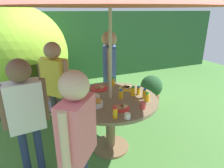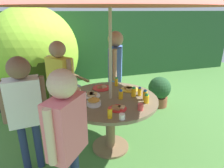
# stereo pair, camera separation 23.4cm
# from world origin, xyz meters

# --- Properties ---
(ground_plane) EXTENTS (10.00, 10.00, 0.02)m
(ground_plane) POSITION_xyz_m (0.00, 0.00, -0.01)
(ground_plane) COLOR #477A38
(hedge_backdrop) EXTENTS (9.00, 0.70, 1.67)m
(hedge_backdrop) POSITION_xyz_m (0.00, 3.11, 0.83)
(hedge_backdrop) COLOR #234C28
(hedge_backdrop) RESTS_ON ground_plane
(garden_table) EXTENTS (1.13, 1.13, 0.71)m
(garden_table) POSITION_xyz_m (0.00, 0.00, 0.56)
(garden_table) COLOR brown
(garden_table) RESTS_ON ground_plane
(wooden_chair) EXTENTS (0.63, 0.64, 0.94)m
(wooden_chair) POSITION_xyz_m (-0.44, 1.03, 0.52)
(wooden_chair) COLOR brown
(wooden_chair) RESTS_ON ground_plane
(dome_tent) EXTENTS (1.95, 1.95, 1.79)m
(dome_tent) POSITION_xyz_m (-0.93, 2.14, 0.89)
(dome_tent) COLOR #8CC633
(dome_tent) RESTS_ON ground_plane
(potted_plant) EXTENTS (0.41, 0.41, 0.56)m
(potted_plant) POSITION_xyz_m (1.22, 0.91, 0.30)
(potted_plant) COLOR brown
(potted_plant) RESTS_ON ground_plane
(child_in_blue_shirt) EXTENTS (0.32, 0.44, 1.40)m
(child_in_blue_shirt) POSITION_xyz_m (0.35, 0.85, 0.89)
(child_in_blue_shirt) COLOR navy
(child_in_blue_shirt) RESTS_ON ground_plane
(child_in_yellow_shirt) EXTENTS (0.36, 0.38, 1.32)m
(child_in_yellow_shirt) POSITION_xyz_m (-0.53, 0.66, 0.84)
(child_in_yellow_shirt) COLOR #3F3F47
(child_in_yellow_shirt) RESTS_ON ground_plane
(child_in_white_shirt) EXTENTS (0.44, 0.22, 1.29)m
(child_in_white_shirt) POSITION_xyz_m (-0.93, -0.08, 0.82)
(child_in_white_shirt) COLOR navy
(child_in_white_shirt) RESTS_ON ground_plane
(child_in_pink_shirt) EXTENTS (0.36, 0.38, 1.31)m
(child_in_pink_shirt) POSITION_xyz_m (-0.57, -0.69, 0.83)
(child_in_pink_shirt) COLOR navy
(child_in_pink_shirt) RESTS_ON ground_plane
(snack_bowl) EXTENTS (0.15, 0.15, 0.08)m
(snack_bowl) POSITION_xyz_m (-0.23, -0.13, 0.75)
(snack_bowl) COLOR white
(snack_bowl) RESTS_ON garden_table
(plate_near_right) EXTENTS (0.22, 0.22, 0.03)m
(plate_near_right) POSITION_xyz_m (0.32, 0.18, 0.72)
(plate_near_right) COLOR yellow
(plate_near_right) RESTS_ON garden_table
(plate_near_left) EXTENTS (0.23, 0.23, 0.03)m
(plate_near_left) POSITION_xyz_m (-0.02, 0.34, 0.72)
(plate_near_left) COLOR red
(plate_near_left) RESTS_ON garden_table
(plate_mid_left) EXTENTS (0.18, 0.18, 0.03)m
(plate_mid_left) POSITION_xyz_m (-0.01, -0.30, 0.72)
(plate_mid_left) COLOR red
(plate_mid_left) RESTS_ON garden_table
(plate_front_edge) EXTENTS (0.20, 0.20, 0.03)m
(plate_front_edge) POSITION_xyz_m (-0.20, 0.12, 0.72)
(plate_front_edge) COLOR white
(plate_front_edge) RESTS_ON garden_table
(juice_bottle_far_left) EXTENTS (0.06, 0.06, 0.11)m
(juice_bottle_far_left) POSITION_xyz_m (0.35, -0.25, 0.76)
(juice_bottle_far_left) COLOR yellow
(juice_bottle_far_left) RESTS_ON garden_table
(juice_bottle_far_right) EXTENTS (0.04, 0.04, 0.11)m
(juice_bottle_far_right) POSITION_xyz_m (0.36, -0.03, 0.76)
(juice_bottle_far_right) COLOR yellow
(juice_bottle_far_right) RESTS_ON garden_table
(juice_bottle_center_front) EXTENTS (0.05, 0.05, 0.11)m
(juice_bottle_center_front) POSITION_xyz_m (0.11, -0.05, 0.76)
(juice_bottle_center_front) COLOR yellow
(juice_bottle_center_front) RESTS_ON garden_table
(juice_bottle_center_back) EXTENTS (0.05, 0.05, 0.12)m
(juice_bottle_center_back) POSITION_xyz_m (-0.14, -0.45, 0.76)
(juice_bottle_center_back) COLOR yellow
(juice_bottle_center_back) RESTS_ON garden_table
(juice_bottle_mid_right) EXTENTS (0.05, 0.05, 0.12)m
(juice_bottle_mid_right) POSITION_xyz_m (0.20, 0.37, 0.76)
(juice_bottle_mid_right) COLOR yellow
(juice_bottle_mid_right) RESTS_ON garden_table
(juice_bottle_back_edge) EXTENTS (0.05, 0.05, 0.12)m
(juice_bottle_back_edge) POSITION_xyz_m (0.37, -0.17, 0.76)
(juice_bottle_back_edge) COLOR yellow
(juice_bottle_back_edge) RESTS_ON garden_table
(juice_bottle_spot_a) EXTENTS (0.06, 0.06, 0.12)m
(juice_bottle_spot_a) POSITION_xyz_m (0.29, -0.03, 0.76)
(juice_bottle_spot_a) COLOR yellow
(juice_bottle_spot_a) RESTS_ON garden_table
(cup_near) EXTENTS (0.06, 0.06, 0.07)m
(cup_near) POSITION_xyz_m (0.21, -0.39, 0.74)
(cup_near) COLOR #E04C47
(cup_near) RESTS_ON garden_table
(cup_far) EXTENTS (0.06, 0.06, 0.06)m
(cup_far) POSITION_xyz_m (-0.04, -0.50, 0.73)
(cup_far) COLOR white
(cup_far) RESTS_ON garden_table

